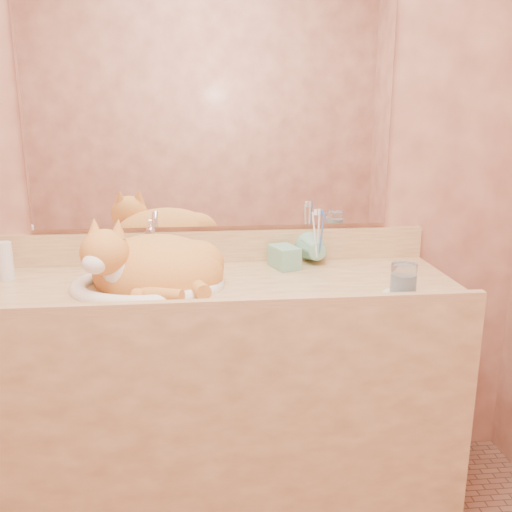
{
  "coord_description": "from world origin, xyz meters",
  "views": [
    {
      "loc": [
        -0.05,
        -1.09,
        1.42
      ],
      "look_at": [
        0.13,
        0.7,
        0.94
      ],
      "focal_mm": 40.0,
      "sensor_mm": 36.0,
      "label": 1
    }
  ],
  "objects": [
    {
      "name": "sink_basin",
      "position": [
        -0.22,
        0.7,
        0.93
      ],
      "size": [
        0.52,
        0.45,
        0.15
      ],
      "primitive_type": null,
      "rotation": [
        0.0,
        0.0,
        -0.1
      ],
      "color": "white",
      "rests_on": "vanity_counter"
    },
    {
      "name": "lotion_bottle",
      "position": [
        -0.71,
        0.84,
        0.91
      ],
      "size": [
        0.05,
        0.05,
        0.13
      ],
      "primitive_type": "cylinder",
      "color": "white",
      "rests_on": "vanity_counter"
    },
    {
      "name": "soap_dispenser",
      "position": [
        0.27,
        0.83,
        0.94
      ],
      "size": [
        0.1,
        0.1,
        0.18
      ],
      "primitive_type": "imported",
      "rotation": [
        0.0,
        0.0,
        0.34
      ],
      "color": "#72B697",
      "rests_on": "vanity_counter"
    },
    {
      "name": "cat",
      "position": [
        -0.21,
        0.71,
        0.93
      ],
      "size": [
        0.52,
        0.46,
        0.24
      ],
      "primitive_type": null,
      "rotation": [
        0.0,
        0.0,
        -0.25
      ],
      "color": "orange",
      "rests_on": "sink_basin"
    },
    {
      "name": "vanity_counter",
      "position": [
        0.0,
        0.72,
        0.42
      ],
      "size": [
        1.6,
        0.55,
        0.85
      ],
      "primitive_type": null,
      "color": "#A17548",
      "rests_on": "floor"
    },
    {
      "name": "wall_back",
      "position": [
        0.0,
        1.0,
        1.25
      ],
      "size": [
        2.4,
        0.02,
        2.5
      ],
      "primitive_type": "cube",
      "color": "#995745",
      "rests_on": "ground"
    },
    {
      "name": "toothbrushes",
      "position": [
        0.38,
        0.88,
        0.98
      ],
      "size": [
        0.04,
        0.04,
        0.22
      ],
      "primitive_type": null,
      "color": "white",
      "rests_on": "toothbrush_cup"
    },
    {
      "name": "mirror",
      "position": [
        0.0,
        0.99,
        1.39
      ],
      "size": [
        1.3,
        0.02,
        0.8
      ],
      "primitive_type": "cube",
      "color": "white",
      "rests_on": "wall_back"
    },
    {
      "name": "saucer",
      "position": [
        0.57,
        0.53,
        0.85
      ],
      "size": [
        0.12,
        0.12,
        0.01
      ],
      "primitive_type": "cylinder",
      "color": "white",
      "rests_on": "vanity_counter"
    },
    {
      "name": "water_glass",
      "position": [
        0.57,
        0.53,
        0.91
      ],
      "size": [
        0.08,
        0.08,
        0.09
      ],
      "primitive_type": "cylinder",
      "color": "silver",
      "rests_on": "saucer"
    },
    {
      "name": "faucet",
      "position": [
        -0.22,
        0.89,
        0.94
      ],
      "size": [
        0.05,
        0.12,
        0.17
      ],
      "primitive_type": null,
      "rotation": [
        0.0,
        0.0,
        -0.08
      ],
      "color": "white",
      "rests_on": "vanity_counter"
    },
    {
      "name": "toothbrush_cup",
      "position": [
        0.38,
        0.88,
        0.9
      ],
      "size": [
        0.13,
        0.13,
        0.11
      ],
      "primitive_type": "imported",
      "rotation": [
        0.0,
        0.0,
        0.12
      ],
      "color": "#72B697",
      "rests_on": "vanity_counter"
    }
  ]
}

